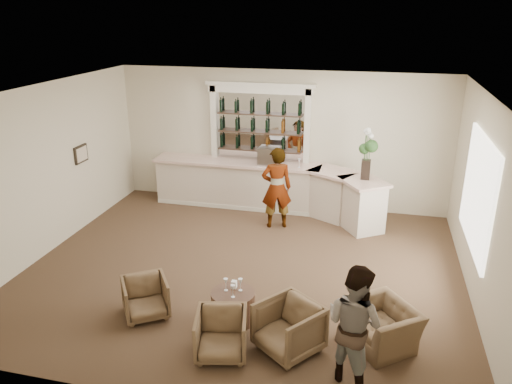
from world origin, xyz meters
TOP-DOWN VIEW (x-y plane):
  - ground at (0.00, 0.00)m, footprint 8.00×8.00m
  - room_shell at (0.16, 0.71)m, footprint 8.04×7.02m
  - bar_counter at (-0.16, 3.00)m, footprint 5.72×1.80m
  - back_bar_alcove at (-0.50, 3.41)m, footprint 2.64×0.25m
  - cocktail_table at (0.27, -1.63)m, footprint 0.69×0.69m
  - sommelier at (0.20, 2.08)m, footprint 0.77×0.63m
  - guest at (2.15, -2.51)m, footprint 1.03×0.98m
  - armchair_left at (-1.12, -1.82)m, footprint 0.95×0.96m
  - armchair_center at (0.34, -2.46)m, footprint 0.85×0.87m
  - armchair_right at (1.24, -2.14)m, footprint 1.13×1.13m
  - armchair_far at (2.53, -1.67)m, footprint 1.25×1.27m
  - espresso_machine at (-0.17, 3.01)m, footprint 0.51×0.43m
  - flower_vase at (2.07, 2.50)m, footprint 0.30×0.30m
  - wine_glass_bar_left at (-0.11, 3.01)m, footprint 0.07×0.07m
  - wine_glass_bar_right at (0.55, 2.98)m, footprint 0.07×0.07m
  - wine_glass_tbl_a at (0.15, -1.60)m, footprint 0.07×0.07m
  - wine_glass_tbl_b at (0.37, -1.55)m, footprint 0.07×0.07m
  - wine_glass_tbl_c at (0.31, -1.76)m, footprint 0.07×0.07m
  - napkin_holder at (0.25, -1.49)m, footprint 0.08×0.08m

SIDE VIEW (x-z plane):
  - ground at x=0.00m, z-range 0.00..0.00m
  - cocktail_table at x=0.27m, z-range 0.00..0.50m
  - armchair_far at x=2.53m, z-range 0.00..0.62m
  - armchair_left at x=-1.12m, z-range 0.00..0.63m
  - armchair_center at x=0.34m, z-range 0.00..0.66m
  - armchair_right at x=1.24m, z-range 0.00..0.74m
  - napkin_holder at x=0.25m, z-range 0.50..0.62m
  - bar_counter at x=-0.16m, z-range 0.00..1.14m
  - wine_glass_tbl_a at x=0.15m, z-range 0.50..0.71m
  - wine_glass_tbl_b at x=0.37m, z-range 0.50..0.71m
  - wine_glass_tbl_c at x=0.31m, z-range 0.50..0.71m
  - guest at x=2.15m, z-range 0.00..1.67m
  - sommelier at x=0.20m, z-range 0.00..1.83m
  - wine_glass_bar_left at x=-0.11m, z-range 1.14..1.35m
  - wine_glass_bar_right at x=0.55m, z-range 1.14..1.35m
  - espresso_machine at x=-0.17m, z-range 1.14..1.57m
  - flower_vase at x=2.07m, z-range 1.21..2.34m
  - back_bar_alcove at x=-0.50m, z-range 0.53..3.53m
  - room_shell at x=0.16m, z-range 0.68..4.00m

